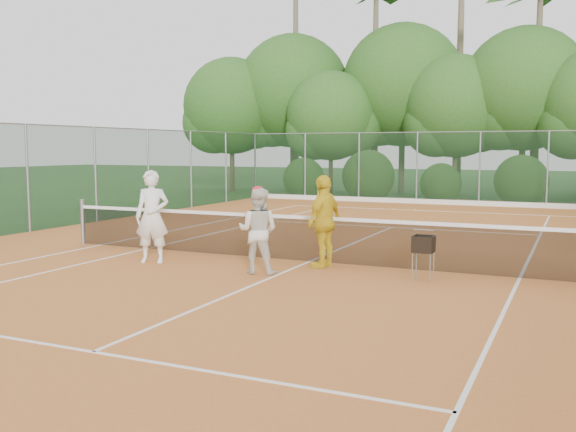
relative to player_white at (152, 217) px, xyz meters
The scene contains 13 objects.
ground 3.33m from the player_white, 24.24° to the left, with size 120.00×120.00×0.00m, color #1D4217.
clay_court 3.33m from the player_white, 24.24° to the left, with size 18.00×36.00×0.02m, color #BF6B2C.
tennis_net 3.22m from the player_white, 24.24° to the left, with size 11.97×0.10×1.10m.
player_white is the anchor object (origin of this frame).
player_center_grp 2.51m from the player_white, ahead, with size 0.86×0.71×1.64m.
player_yellow 3.53m from the player_white, 15.48° to the left, with size 1.07×0.44×1.82m, color yellow.
ball_hopper 5.49m from the player_white, ahead, with size 0.35×0.35×0.80m.
stray_ball_a 14.00m from the player_white, 94.63° to the left, with size 0.07×0.07×0.07m, color #C6E134.
stray_ball_b 13.11m from the player_white, 83.18° to the left, with size 0.07×0.07×0.07m, color #D4E134.
stray_ball_c 13.18m from the player_white, 79.64° to the left, with size 0.07×0.07×0.07m, color #C9E936.
court_markings 3.32m from the player_white, 24.24° to the left, with size 11.03×23.83×0.01m.
fence_back 16.57m from the player_white, 79.90° to the left, with size 18.07×0.07×3.00m.
tropical_treeline 22.35m from the player_white, 78.61° to the left, with size 32.10×8.49×15.03m.
Camera 1 is at (5.02, -12.00, 2.36)m, focal length 40.00 mm.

